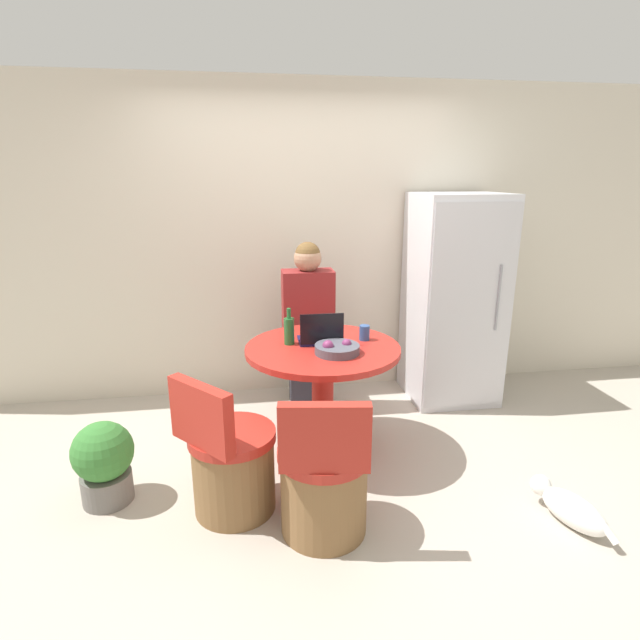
# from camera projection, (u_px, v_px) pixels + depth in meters

# --- Properties ---
(ground_plane) EXTENTS (12.00, 12.00, 0.00)m
(ground_plane) POSITION_uv_depth(u_px,v_px,m) (331.00, 477.00, 3.18)
(ground_plane) COLOR #B2A899
(wall_back) EXTENTS (7.00, 0.06, 2.60)m
(wall_back) POSITION_uv_depth(u_px,v_px,m) (302.00, 243.00, 4.22)
(wall_back) COLOR beige
(wall_back) RESTS_ON ground_plane
(refrigerator) EXTENTS (0.70, 0.69, 1.72)m
(refrigerator) POSITION_uv_depth(u_px,v_px,m) (453.00, 299.00, 4.15)
(refrigerator) COLOR silver
(refrigerator) RESTS_ON ground_plane
(dining_table) EXTENTS (1.02, 1.02, 0.77)m
(dining_table) POSITION_uv_depth(u_px,v_px,m) (322.00, 383.00, 3.36)
(dining_table) COLOR #B2261E
(dining_table) RESTS_ON ground_plane
(chair_near_camera) EXTENTS (0.50, 0.50, 0.84)m
(chair_near_camera) POSITION_uv_depth(u_px,v_px,m) (324.00, 484.00, 2.63)
(chair_near_camera) COLOR brown
(chair_near_camera) RESTS_ON ground_plane
(chair_near_left_corner) EXTENTS (0.56, 0.56, 0.84)m
(chair_near_left_corner) POSITION_uv_depth(u_px,v_px,m) (231.00, 465.00, 2.81)
(chair_near_left_corner) COLOR brown
(chair_near_left_corner) RESTS_ON ground_plane
(person_seated) EXTENTS (0.40, 0.37, 1.37)m
(person_seated) POSITION_uv_depth(u_px,v_px,m) (307.00, 318.00, 3.98)
(person_seated) COLOR #2D2D38
(person_seated) RESTS_ON ground_plane
(laptop) EXTENTS (0.29, 0.21, 0.22)m
(laptop) POSITION_uv_depth(u_px,v_px,m) (321.00, 336.00, 3.33)
(laptop) COLOR #141947
(laptop) RESTS_ON dining_table
(fruit_bowl) EXTENTS (0.28, 0.28, 0.09)m
(fruit_bowl) POSITION_uv_depth(u_px,v_px,m) (337.00, 349.00, 3.14)
(fruit_bowl) COLOR #4C4C56
(fruit_bowl) RESTS_ON dining_table
(coffee_cup) EXTENTS (0.07, 0.07, 0.10)m
(coffee_cup) POSITION_uv_depth(u_px,v_px,m) (364.00, 333.00, 3.39)
(coffee_cup) COLOR #2D4C84
(coffee_cup) RESTS_ON dining_table
(bottle) EXTENTS (0.07, 0.07, 0.25)m
(bottle) POSITION_uv_depth(u_px,v_px,m) (289.00, 330.00, 3.30)
(bottle) COLOR #23602D
(bottle) RESTS_ON dining_table
(cat) EXTENTS (0.27, 0.51, 0.18)m
(cat) POSITION_uv_depth(u_px,v_px,m) (570.00, 508.00, 2.74)
(cat) COLOR white
(cat) RESTS_ON ground_plane
(potted_plant) EXTENTS (0.35, 0.35, 0.50)m
(potted_plant) POSITION_uv_depth(u_px,v_px,m) (104.00, 461.00, 2.89)
(potted_plant) COLOR slate
(potted_plant) RESTS_ON ground_plane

